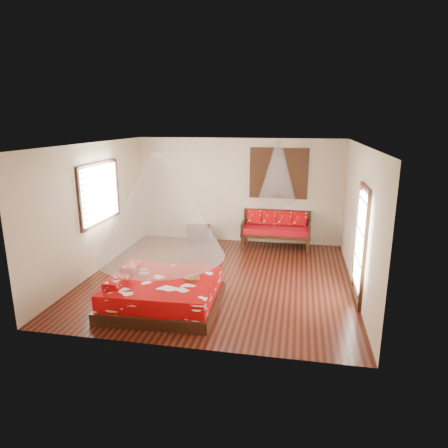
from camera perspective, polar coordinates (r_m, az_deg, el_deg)
The scene contains 10 objects.
room at distance 8.16m, azimuth -0.72°, elevation 1.48°, with size 5.54×5.54×2.84m.
bed at distance 7.35m, azimuth -8.80°, elevation -9.71°, with size 2.02×1.84×0.63m.
daybed at distance 10.54m, azimuth 7.46°, elevation -0.52°, with size 1.77×0.79×0.94m.
storage_chest at distance 11.00m, azimuth -3.69°, elevation -1.38°, with size 0.73×0.60×0.44m.
shutter_panel at distance 10.60m, azimuth 7.82°, elevation 7.17°, with size 1.52×0.06×1.32m.
window_left at distance 9.20m, azimuth -17.30°, elevation 4.23°, with size 0.10×1.74×1.34m.
glazed_door at distance 7.60m, azimuth 18.88°, elevation -2.92°, with size 0.08×1.02×2.16m.
wine_tray at distance 7.22m, azimuth -4.58°, elevation -7.36°, with size 0.28×0.28×0.23m.
mosquito_net_main at distance 6.84m, azimuth -9.19°, elevation 2.57°, with size 2.22×2.22×1.80m, color white.
mosquito_net_daybed at distance 10.13m, azimuth 7.69°, elevation 7.39°, with size 0.97×0.97×1.50m, color white.
Camera 1 is at (1.58, -7.78, 3.27)m, focal length 32.00 mm.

